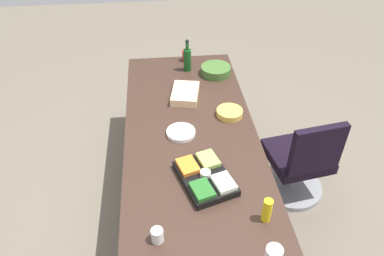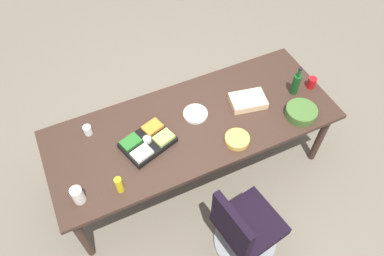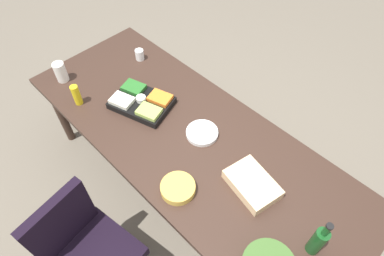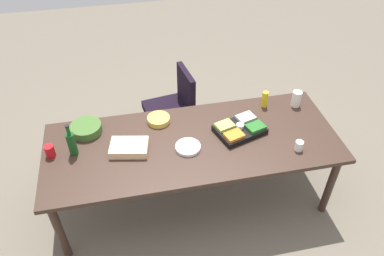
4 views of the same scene
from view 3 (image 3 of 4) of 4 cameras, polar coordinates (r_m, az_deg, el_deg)
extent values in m
plane|color=#6C6354|center=(2.89, -0.55, -10.58)|extent=(10.00, 10.00, 0.00)
cube|color=#38261D|center=(2.27, -0.69, -1.67)|extent=(2.59, 1.01, 0.04)
cylinder|color=#38261D|center=(2.58, 26.82, -16.75)|extent=(0.07, 0.07, 0.72)
cylinder|color=#38261D|center=(3.39, -10.01, 9.99)|extent=(0.07, 0.07, 0.72)
cylinder|color=#38261D|center=(3.15, -21.84, 2.45)|extent=(0.07, 0.07, 0.72)
cube|color=black|center=(2.19, -21.89, -14.89)|extent=(0.13, 0.44, 0.43)
cylinder|color=white|center=(2.77, -21.80, 9.00)|extent=(0.11, 0.11, 0.16)
cylinder|color=yellow|center=(2.54, -19.37, 5.41)|extent=(0.06, 0.06, 0.17)
cylinder|color=#14481B|center=(1.90, 20.90, -17.88)|extent=(0.09, 0.09, 0.21)
cylinder|color=#14481B|center=(1.77, 22.29, -16.07)|extent=(0.04, 0.04, 0.08)
cylinder|color=black|center=(1.73, 22.77, -15.42)|extent=(0.05, 0.05, 0.01)
cylinder|color=white|center=(2.83, -9.06, 12.43)|extent=(0.08, 0.08, 0.09)
cylinder|color=white|center=(2.25, 1.75, -0.86)|extent=(0.23, 0.23, 0.03)
cube|color=black|center=(2.45, -8.70, 4.32)|extent=(0.49, 0.41, 0.05)
cube|color=orange|center=(2.41, -5.55, 5.22)|extent=(0.19, 0.16, 0.03)
cube|color=#286927|center=(2.51, -10.07, 6.92)|extent=(0.19, 0.16, 0.03)
cube|color=#A5C257|center=(2.33, -7.46, 2.86)|extent=(0.19, 0.16, 0.03)
cube|color=silver|center=(2.44, -12.04, 4.71)|extent=(0.19, 0.16, 0.03)
cylinder|color=white|center=(2.42, -8.82, 5.02)|extent=(0.09, 0.09, 0.04)
cylinder|color=gold|center=(2.00, -2.46, -10.35)|extent=(0.24, 0.24, 0.05)
cube|color=beige|center=(2.04, 10.32, -9.61)|extent=(0.36, 0.28, 0.07)
camera|label=1|loc=(3.35, -35.96, 45.68)|focal=35.07mm
camera|label=2|loc=(2.18, -94.40, 28.54)|focal=34.23mm
camera|label=4|loc=(3.40, 56.80, 44.83)|focal=35.30mm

